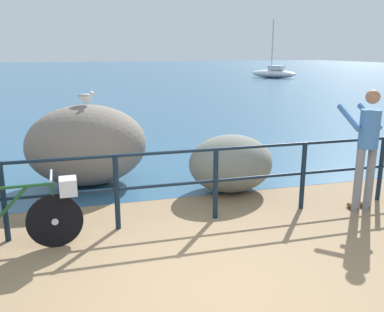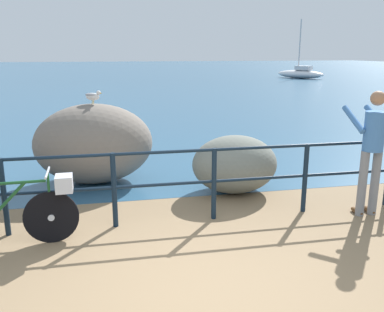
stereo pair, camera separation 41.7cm
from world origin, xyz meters
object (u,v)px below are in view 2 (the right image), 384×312
object	(u,v)px
breakwater_boulder_main	(94,144)
person_at_railing	(372,147)
sailboat	(300,73)
seagull	(93,96)
breakwater_boulder_right	(235,164)
bicycle	(18,210)

from	to	relation	value
breakwater_boulder_main	person_at_railing	bearing A→B (deg)	-31.39
person_at_railing	sailboat	world-z (taller)	sailboat
breakwater_boulder_main	seagull	world-z (taller)	seagull
breakwater_boulder_main	seagull	xyz separation A→B (m)	(0.03, 0.00, 0.84)
breakwater_boulder_right	sailboat	xyz separation A→B (m)	(14.37, 27.32, -0.06)
person_at_railing	seagull	size ratio (longest dim) A/B	5.45
breakwater_boulder_main	breakwater_boulder_right	xyz separation A→B (m)	(2.29, -1.03, -0.23)
breakwater_boulder_right	seagull	xyz separation A→B (m)	(-2.26, 1.03, 1.07)
breakwater_boulder_right	person_at_railing	bearing A→B (deg)	-40.24
breakwater_boulder_main	seagull	distance (m)	0.84
bicycle	person_at_railing	size ratio (longest dim) A/B	0.96
breakwater_boulder_main	seagull	bearing A→B (deg)	4.03
bicycle	seagull	xyz separation A→B (m)	(0.87, 2.42, 1.08)
breakwater_boulder_main	sailboat	world-z (taller)	sailboat
person_at_railing	breakwater_boulder_right	xyz separation A→B (m)	(-1.57, 1.33, -0.51)
person_at_railing	sailboat	distance (m)	31.39
sailboat	person_at_railing	bearing A→B (deg)	122.94
breakwater_boulder_main	sailboat	size ratio (longest dim) A/B	0.42
bicycle	seagull	bearing A→B (deg)	68.24
breakwater_boulder_main	breakwater_boulder_right	size ratio (longest dim) A/B	1.46
person_at_railing	sailboat	xyz separation A→B (m)	(12.80, 28.65, -0.57)
person_at_railing	breakwater_boulder_right	distance (m)	2.12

